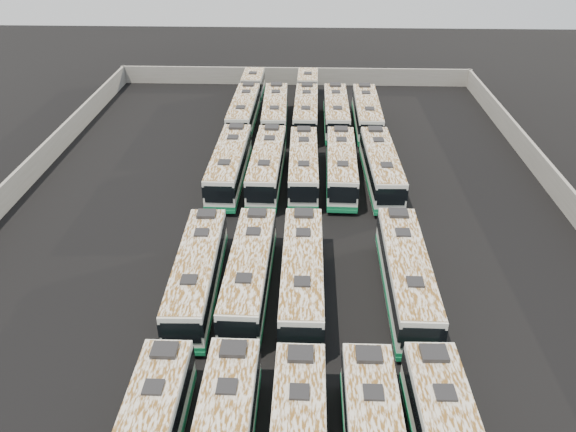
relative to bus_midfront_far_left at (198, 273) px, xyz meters
The scene contains 16 objects.
ground 9.04m from the bus_midfront_far_left, 55.45° to the left, with size 140.00×140.00×0.00m, color black.
perimeter_wall 8.90m from the bus_midfront_far_left, 55.45° to the left, with size 45.20×73.20×2.20m.
bus_midfront_far_left is the anchor object (origin of this frame).
bus_midfront_left 3.24m from the bus_midfront_far_left, ahead, with size 2.71×11.60×3.25m.
bus_midfront_center 6.54m from the bus_midfront_far_left, ahead, with size 2.54×11.92×3.36m.
bus_midfront_far_right 12.96m from the bus_midfront_far_left, ahead, with size 2.65×12.01×3.38m.
bus_midback_far_left 15.56m from the bus_midfront_far_left, 89.73° to the left, with size 2.73×12.02×3.38m.
bus_midback_left 15.96m from the bus_midfront_far_left, 77.99° to the left, with size 2.81×11.89×3.33m.
bus_midback_center 16.96m from the bus_midfront_far_left, 67.67° to the left, with size 2.51×11.49×3.23m.
bus_midback_right 18.50m from the bus_midfront_far_left, 58.39° to the left, with size 2.75×11.61×3.25m.
bus_midback_far_right 20.33m from the bus_midfront_far_left, 49.96° to the left, with size 2.76×11.84×3.32m.
bus_back_far_left 31.85m from the bus_midfront_far_left, 89.97° to the left, with size 2.71×17.91×3.24m.
bus_back_left 28.83m from the bus_midfront_far_left, 83.41° to the left, with size 2.75×11.76×3.30m.
bus_back_center 32.58m from the bus_midfront_far_left, 78.28° to the left, with size 2.70×17.95×3.25m.
bus_back_right 30.49m from the bus_midfront_far_left, 71.31° to the left, with size 2.53×11.59×3.26m.
bus_back_far_right 31.51m from the bus_midfront_far_left, 65.63° to the left, with size 2.63×11.70×3.29m.
Camera 1 is at (1.57, -35.33, 22.59)m, focal length 35.00 mm.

